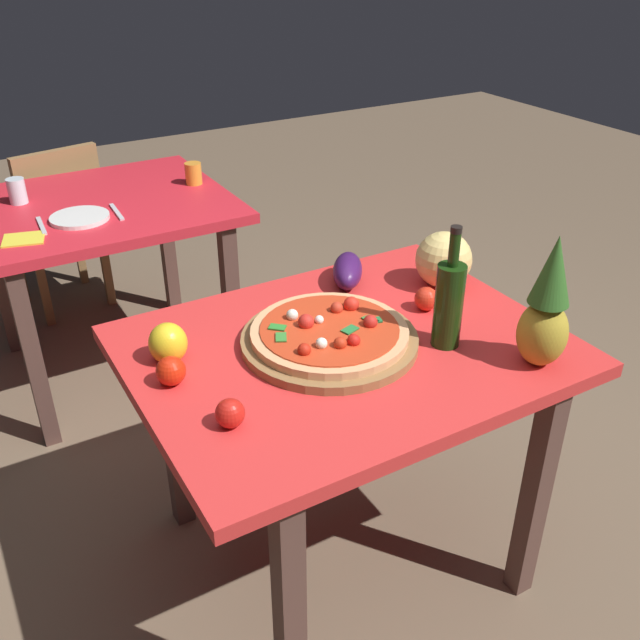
{
  "coord_description": "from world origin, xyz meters",
  "views": [
    {
      "loc": [
        -0.87,
        -1.35,
        1.77
      ],
      "look_at": [
        -0.04,
        0.07,
        0.83
      ],
      "focal_mm": 39.6,
      "sensor_mm": 36.0,
      "label": 1
    }
  ],
  "objects_px": {
    "bell_pepper": "(168,343)",
    "tomato_by_bottle": "(426,299)",
    "dining_chair": "(58,220)",
    "wine_bottle": "(449,302)",
    "display_table": "(345,376)",
    "eggplant": "(348,271)",
    "tomato_near_board": "(230,413)",
    "fork_utensil": "(41,226)",
    "knife_utensil": "(117,212)",
    "napkin_folded": "(24,239)",
    "background_table": "(100,227)",
    "pizza": "(330,331)",
    "drinking_glass_juice": "(193,173)",
    "pineapple_left": "(547,309)",
    "pizza_board": "(329,340)",
    "dinner_plate": "(80,218)",
    "drinking_glass_water": "(17,191)",
    "tomato_at_corner": "(171,371)",
    "melon": "(444,260)"
  },
  "relations": [
    {
      "from": "bell_pepper",
      "to": "tomato_by_bottle",
      "type": "xyz_separation_m",
      "value": [
        0.74,
        -0.12,
        -0.01
      ]
    },
    {
      "from": "dining_chair",
      "to": "wine_bottle",
      "type": "distance_m",
      "value": 2.33
    },
    {
      "from": "display_table",
      "to": "eggplant",
      "type": "bearing_deg",
      "value": 57.39
    },
    {
      "from": "dining_chair",
      "to": "tomato_near_board",
      "type": "bearing_deg",
      "value": 77.82
    },
    {
      "from": "wine_bottle",
      "to": "tomato_near_board",
      "type": "relative_size",
      "value": 4.94
    },
    {
      "from": "tomato_by_bottle",
      "to": "fork_utensil",
      "type": "bearing_deg",
      "value": 124.57
    },
    {
      "from": "tomato_by_bottle",
      "to": "dining_chair",
      "type": "bearing_deg",
      "value": 107.72
    },
    {
      "from": "knife_utensil",
      "to": "napkin_folded",
      "type": "xyz_separation_m",
      "value": [
        -0.36,
        -0.09,
        -0.0
      ]
    },
    {
      "from": "fork_utensil",
      "to": "background_table",
      "type": "bearing_deg",
      "value": 36.71
    },
    {
      "from": "pizza",
      "to": "fork_utensil",
      "type": "bearing_deg",
      "value": 111.85
    },
    {
      "from": "display_table",
      "to": "tomato_by_bottle",
      "type": "height_order",
      "value": "tomato_by_bottle"
    },
    {
      "from": "tomato_near_board",
      "to": "drinking_glass_juice",
      "type": "height_order",
      "value": "drinking_glass_juice"
    },
    {
      "from": "tomato_by_bottle",
      "to": "knife_utensil",
      "type": "relative_size",
      "value": 0.39
    },
    {
      "from": "tomato_by_bottle",
      "to": "background_table",
      "type": "bearing_deg",
      "value": 113.51
    },
    {
      "from": "pineapple_left",
      "to": "bell_pepper",
      "type": "bearing_deg",
      "value": 148.95
    },
    {
      "from": "fork_utensil",
      "to": "napkin_folded",
      "type": "height_order",
      "value": "fork_utensil"
    },
    {
      "from": "pizza_board",
      "to": "dinner_plate",
      "type": "bearing_deg",
      "value": 106.03
    },
    {
      "from": "drinking_glass_water",
      "to": "tomato_at_corner",
      "type": "bearing_deg",
      "value": -86.4
    },
    {
      "from": "tomato_by_bottle",
      "to": "tomato_at_corner",
      "type": "relative_size",
      "value": 0.94
    },
    {
      "from": "tomato_at_corner",
      "to": "tomato_near_board",
      "type": "bearing_deg",
      "value": -75.6
    },
    {
      "from": "tomato_by_bottle",
      "to": "pizza",
      "type": "bearing_deg",
      "value": -175.82
    },
    {
      "from": "dining_chair",
      "to": "pizza",
      "type": "bearing_deg",
      "value": 87.88
    },
    {
      "from": "melon",
      "to": "napkin_folded",
      "type": "height_order",
      "value": "melon"
    },
    {
      "from": "tomato_by_bottle",
      "to": "knife_utensil",
      "type": "height_order",
      "value": "tomato_by_bottle"
    },
    {
      "from": "dining_chair",
      "to": "melon",
      "type": "height_order",
      "value": "melon"
    },
    {
      "from": "pineapple_left",
      "to": "tomato_by_bottle",
      "type": "relative_size",
      "value": 5.09
    },
    {
      "from": "pizza_board",
      "to": "pineapple_left",
      "type": "distance_m",
      "value": 0.56
    },
    {
      "from": "eggplant",
      "to": "fork_utensil",
      "type": "relative_size",
      "value": 1.11
    },
    {
      "from": "wine_bottle",
      "to": "drinking_glass_juice",
      "type": "distance_m",
      "value": 1.57
    },
    {
      "from": "tomato_by_bottle",
      "to": "tomato_near_board",
      "type": "relative_size",
      "value": 1.02
    },
    {
      "from": "pizza",
      "to": "tomato_at_corner",
      "type": "height_order",
      "value": "pizza"
    },
    {
      "from": "pizza_board",
      "to": "eggplant",
      "type": "relative_size",
      "value": 2.37
    },
    {
      "from": "drinking_glass_water",
      "to": "fork_utensil",
      "type": "relative_size",
      "value": 0.55
    },
    {
      "from": "background_table",
      "to": "dinner_plate",
      "type": "height_order",
      "value": "dinner_plate"
    },
    {
      "from": "eggplant",
      "to": "fork_utensil",
      "type": "bearing_deg",
      "value": 127.2
    },
    {
      "from": "dinner_plate",
      "to": "pizza",
      "type": "bearing_deg",
      "value": -73.93
    },
    {
      "from": "pizza",
      "to": "tomato_by_bottle",
      "type": "distance_m",
      "value": 0.34
    },
    {
      "from": "display_table",
      "to": "tomato_near_board",
      "type": "bearing_deg",
      "value": -158.15
    },
    {
      "from": "dinner_plate",
      "to": "background_table",
      "type": "bearing_deg",
      "value": 57.54
    },
    {
      "from": "drinking_glass_water",
      "to": "knife_utensil",
      "type": "xyz_separation_m",
      "value": [
        0.3,
        -0.3,
        -0.05
      ]
    },
    {
      "from": "wine_bottle",
      "to": "fork_utensil",
      "type": "xyz_separation_m",
      "value": [
        -0.77,
        1.39,
        -0.12
      ]
    },
    {
      "from": "display_table",
      "to": "pizza_board",
      "type": "relative_size",
      "value": 2.39
    },
    {
      "from": "dining_chair",
      "to": "dinner_plate",
      "type": "distance_m",
      "value": 0.88
    },
    {
      "from": "bell_pepper",
      "to": "napkin_folded",
      "type": "bearing_deg",
      "value": 100.27
    },
    {
      "from": "background_table",
      "to": "wine_bottle",
      "type": "xyz_separation_m",
      "value": [
        0.53,
        -1.55,
        0.23
      ]
    },
    {
      "from": "bell_pepper",
      "to": "background_table",
      "type": "bearing_deg",
      "value": 83.71
    },
    {
      "from": "fork_utensil",
      "to": "knife_utensil",
      "type": "relative_size",
      "value": 1.0
    },
    {
      "from": "background_table",
      "to": "eggplant",
      "type": "distance_m",
      "value": 1.23
    },
    {
      "from": "display_table",
      "to": "fork_utensil",
      "type": "relative_size",
      "value": 6.28
    },
    {
      "from": "tomato_near_board",
      "to": "fork_utensil",
      "type": "xyz_separation_m",
      "value": [
        -0.13,
        1.43,
        -0.03
      ]
    }
  ]
}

